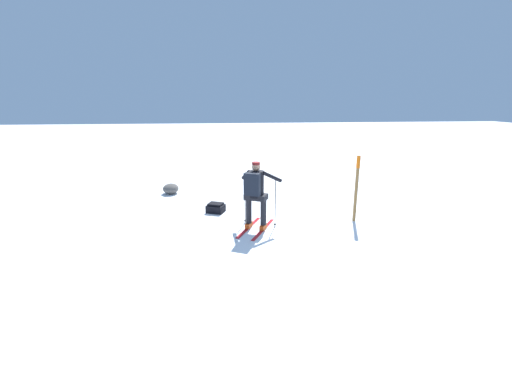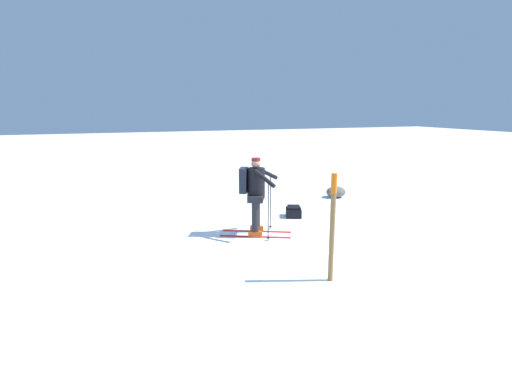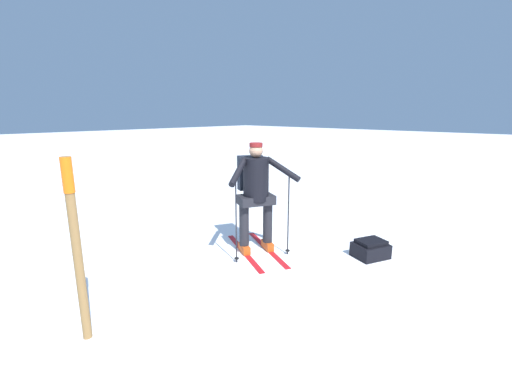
# 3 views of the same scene
# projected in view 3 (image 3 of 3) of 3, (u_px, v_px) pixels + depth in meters

# --- Properties ---
(ground_plane) EXTENTS (80.00, 80.00, 0.00)m
(ground_plane) POSITION_uv_depth(u_px,v_px,m) (243.00, 275.00, 4.68)
(ground_plane) COLOR white
(skier) EXTENTS (1.63, 1.26, 1.73)m
(skier) POSITION_uv_depth(u_px,v_px,m) (255.00, 188.00, 5.30)
(skier) COLOR red
(skier) RESTS_ON ground_plane
(dropped_backpack) EXTENTS (0.55, 0.60, 0.28)m
(dropped_backpack) POSITION_uv_depth(u_px,v_px,m) (370.00, 249.00, 5.24)
(dropped_backpack) COLOR black
(dropped_backpack) RESTS_ON ground_plane
(trail_marker) EXTENTS (0.10, 0.10, 1.80)m
(trail_marker) POSITION_uv_depth(u_px,v_px,m) (75.00, 238.00, 3.16)
(trail_marker) COLOR olive
(trail_marker) RESTS_ON ground_plane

